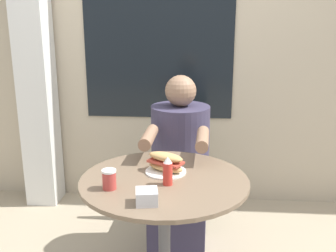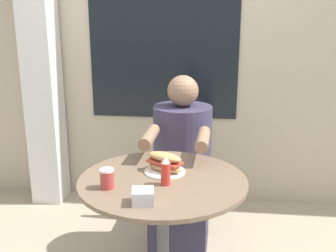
{
  "view_description": "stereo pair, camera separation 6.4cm",
  "coord_description": "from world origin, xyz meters",
  "px_view_note": "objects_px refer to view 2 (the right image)",
  "views": [
    {
      "loc": [
        0.16,
        -1.73,
        1.5
      ],
      "look_at": [
        0.0,
        0.22,
        0.96
      ],
      "focal_mm": 42.0,
      "sensor_mm": 36.0,
      "label": 1
    },
    {
      "loc": [
        0.22,
        -1.73,
        1.5
      ],
      "look_at": [
        0.0,
        0.22,
        0.96
      ],
      "focal_mm": 42.0,
      "sensor_mm": 36.0,
      "label": 2
    }
  ],
  "objects_px": {
    "drink_cup": "(107,178)",
    "seated_diner": "(181,180)",
    "condiment_bottle": "(166,171)",
    "diner_chair": "(186,158)",
    "cafe_table": "(163,216)",
    "sandwich_on_plate": "(164,164)"
  },
  "relations": [
    {
      "from": "cafe_table",
      "to": "drink_cup",
      "type": "bearing_deg",
      "value": -150.37
    },
    {
      "from": "cafe_table",
      "to": "sandwich_on_plate",
      "type": "xyz_separation_m",
      "value": [
        -0.0,
        0.08,
        0.24
      ]
    },
    {
      "from": "drink_cup",
      "to": "condiment_bottle",
      "type": "bearing_deg",
      "value": 14.65
    },
    {
      "from": "cafe_table",
      "to": "condiment_bottle",
      "type": "xyz_separation_m",
      "value": [
        0.02,
        -0.07,
        0.26
      ]
    },
    {
      "from": "cafe_table",
      "to": "condiment_bottle",
      "type": "distance_m",
      "value": 0.27
    },
    {
      "from": "sandwich_on_plate",
      "to": "diner_chair",
      "type": "bearing_deg",
      "value": 86.72
    },
    {
      "from": "cafe_table",
      "to": "sandwich_on_plate",
      "type": "distance_m",
      "value": 0.26
    },
    {
      "from": "condiment_bottle",
      "to": "diner_chair",
      "type": "bearing_deg",
      "value": 88.53
    },
    {
      "from": "drink_cup",
      "to": "condiment_bottle",
      "type": "xyz_separation_m",
      "value": [
        0.26,
        0.07,
        0.02
      ]
    },
    {
      "from": "sandwich_on_plate",
      "to": "drink_cup",
      "type": "xyz_separation_m",
      "value": [
        -0.23,
        -0.22,
        0.0
      ]
    },
    {
      "from": "diner_chair",
      "to": "sandwich_on_plate",
      "type": "xyz_separation_m",
      "value": [
        -0.05,
        -0.87,
        0.28
      ]
    },
    {
      "from": "seated_diner",
      "to": "cafe_table",
      "type": "bearing_deg",
      "value": 87.7
    },
    {
      "from": "cafe_table",
      "to": "seated_diner",
      "type": "relative_size",
      "value": 0.69
    },
    {
      "from": "sandwich_on_plate",
      "to": "condiment_bottle",
      "type": "xyz_separation_m",
      "value": [
        0.02,
        -0.15,
        0.02
      ]
    },
    {
      "from": "diner_chair",
      "to": "condiment_bottle",
      "type": "height_order",
      "value": "condiment_bottle"
    },
    {
      "from": "cafe_table",
      "to": "sandwich_on_plate",
      "type": "height_order",
      "value": "sandwich_on_plate"
    },
    {
      "from": "sandwich_on_plate",
      "to": "condiment_bottle",
      "type": "relative_size",
      "value": 1.5
    },
    {
      "from": "diner_chair",
      "to": "seated_diner",
      "type": "relative_size",
      "value": 0.75
    },
    {
      "from": "seated_diner",
      "to": "sandwich_on_plate",
      "type": "height_order",
      "value": "seated_diner"
    },
    {
      "from": "sandwich_on_plate",
      "to": "condiment_bottle",
      "type": "height_order",
      "value": "condiment_bottle"
    },
    {
      "from": "diner_chair",
      "to": "seated_diner",
      "type": "xyz_separation_m",
      "value": [
        -0.0,
        -0.35,
        -0.02
      ]
    },
    {
      "from": "drink_cup",
      "to": "seated_diner",
      "type": "bearing_deg",
      "value": 69.21
    }
  ]
}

